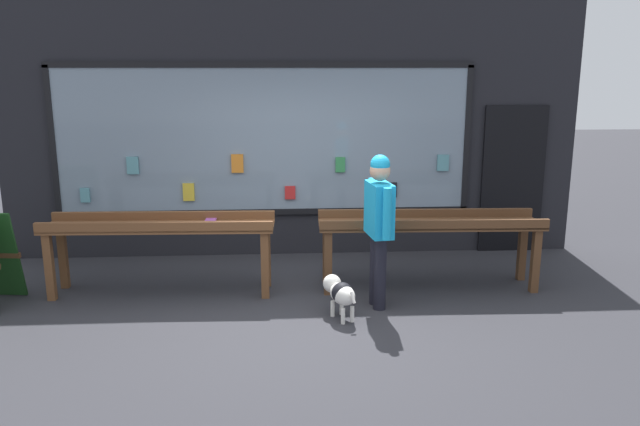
{
  "coord_description": "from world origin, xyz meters",
  "views": [
    {
      "loc": [
        -0.18,
        -6.31,
        2.6
      ],
      "look_at": [
        0.26,
        0.61,
        0.99
      ],
      "focal_mm": 35.0,
      "sensor_mm": 36.0,
      "label": 1
    }
  ],
  "objects_px": {
    "display_table_right": "(430,229)",
    "display_table_left": "(160,232)",
    "person_browsing": "(379,219)",
    "small_dog": "(340,292)"
  },
  "relations": [
    {
      "from": "display_table_right",
      "to": "display_table_left",
      "type": "bearing_deg",
      "value": 179.96
    },
    {
      "from": "display_table_left",
      "to": "person_browsing",
      "type": "distance_m",
      "value": 2.56
    },
    {
      "from": "display_table_left",
      "to": "person_browsing",
      "type": "height_order",
      "value": "person_browsing"
    },
    {
      "from": "display_table_left",
      "to": "display_table_right",
      "type": "relative_size",
      "value": 1.0
    },
    {
      "from": "person_browsing",
      "to": "small_dog",
      "type": "height_order",
      "value": "person_browsing"
    },
    {
      "from": "person_browsing",
      "to": "small_dog",
      "type": "bearing_deg",
      "value": 117.31
    },
    {
      "from": "display_table_left",
      "to": "small_dog",
      "type": "bearing_deg",
      "value": -23.96
    },
    {
      "from": "display_table_right",
      "to": "small_dog",
      "type": "bearing_deg",
      "value": -142.14
    },
    {
      "from": "display_table_right",
      "to": "person_browsing",
      "type": "xyz_separation_m",
      "value": [
        -0.71,
        -0.59,
        0.27
      ]
    },
    {
      "from": "display_table_left",
      "to": "display_table_right",
      "type": "xyz_separation_m",
      "value": [
        3.18,
        -0.0,
        -0.01
      ]
    }
  ]
}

